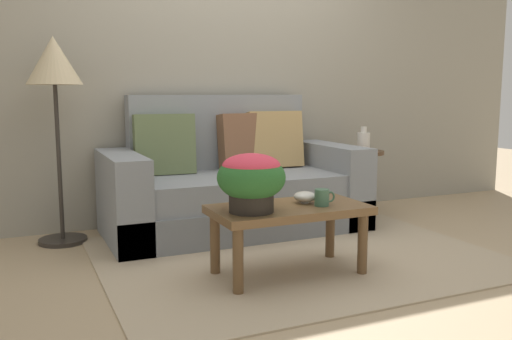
# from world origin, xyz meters

# --- Properties ---
(ground_plane) EXTENTS (14.00, 14.00, 0.00)m
(ground_plane) POSITION_xyz_m (0.00, 0.00, 0.00)
(ground_plane) COLOR tan
(wall_back) EXTENTS (6.40, 0.12, 2.97)m
(wall_back) POSITION_xyz_m (0.00, 1.28, 1.48)
(wall_back) COLOR gray
(wall_back) RESTS_ON ground
(area_rug) EXTENTS (2.52, 1.98, 0.01)m
(area_rug) POSITION_xyz_m (0.00, -0.04, 0.01)
(area_rug) COLOR tan
(area_rug) RESTS_ON ground
(couch) EXTENTS (1.97, 0.93, 1.06)m
(couch) POSITION_xyz_m (-0.12, 0.79, 0.33)
(couch) COLOR slate
(couch) RESTS_ON ground
(coffee_table) EXTENTS (0.92, 0.48, 0.42)m
(coffee_table) POSITION_xyz_m (-0.21, -0.36, 0.35)
(coffee_table) COLOR brown
(coffee_table) RESTS_ON ground
(side_table) EXTENTS (0.36, 0.36, 0.58)m
(side_table) POSITION_xyz_m (1.09, 0.76, 0.40)
(side_table) COLOR #4C331E
(side_table) RESTS_ON ground
(floor_lamp) EXTENTS (0.38, 0.38, 1.46)m
(floor_lamp) POSITION_xyz_m (-1.38, 0.93, 1.20)
(floor_lamp) COLOR #2D2823
(floor_lamp) RESTS_ON ground
(potted_plant) EXTENTS (0.38, 0.38, 0.33)m
(potted_plant) POSITION_xyz_m (-0.48, -0.42, 0.61)
(potted_plant) COLOR black
(potted_plant) RESTS_ON coffee_table
(coffee_mug) EXTENTS (0.13, 0.09, 0.10)m
(coffee_mug) POSITION_xyz_m (-0.04, -0.44, 0.47)
(coffee_mug) COLOR #3D664C
(coffee_mug) RESTS_ON coffee_table
(snack_bowl) EXTENTS (0.14, 0.14, 0.07)m
(snack_bowl) POSITION_xyz_m (-0.09, -0.32, 0.46)
(snack_bowl) COLOR silver
(snack_bowl) RESTS_ON coffee_table
(table_vase) EXTENTS (0.11, 0.11, 0.21)m
(table_vase) POSITION_xyz_m (1.08, 0.75, 0.66)
(table_vase) COLOR silver
(table_vase) RESTS_ON side_table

